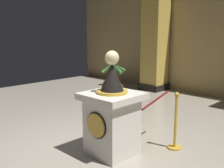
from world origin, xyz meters
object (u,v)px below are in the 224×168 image
pedestal_clock (112,116)px  stanchion_far (105,111)px  potted_palm_left (114,88)px  stanchion_near (175,129)px

pedestal_clock → stanchion_far: 1.35m
stanchion_far → potted_palm_left: 2.55m
stanchion_near → potted_palm_left: 3.78m
stanchion_far → stanchion_near: bearing=2.7°
pedestal_clock → stanchion_near: 1.15m
stanchion_near → potted_palm_left: potted_palm_left is taller
pedestal_clock → stanchion_far: pedestal_clock is taller
stanchion_near → potted_palm_left: size_ratio=0.91×
potted_palm_left → stanchion_far: bearing=-50.0°
pedestal_clock → potted_palm_left: 3.86m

